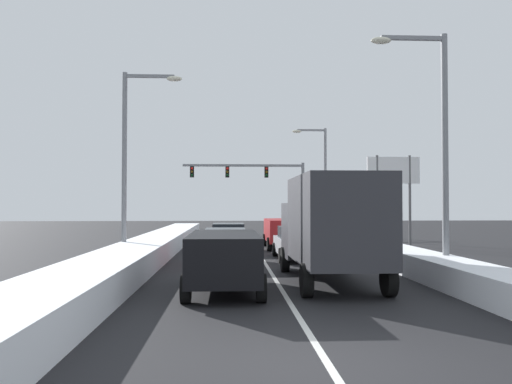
% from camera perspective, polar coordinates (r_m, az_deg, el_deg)
% --- Properties ---
extents(ground_plane, '(120.00, 120.00, 0.00)m').
position_cam_1_polar(ground_plane, '(22.99, 0.90, -7.66)').
color(ground_plane, black).
extents(lane_stripe_between_right_lane_and_center_lane, '(0.14, 40.61, 0.01)m').
position_cam_1_polar(lane_stripe_between_right_lane_and_center_lane, '(26.66, 0.36, -6.80)').
color(lane_stripe_between_right_lane_and_center_lane, silver).
rests_on(lane_stripe_between_right_lane_and_center_lane, ground).
extents(snow_bank_right_shoulder, '(1.59, 40.61, 0.78)m').
position_cam_1_polar(snow_bank_right_shoulder, '(27.44, 11.53, -5.81)').
color(snow_bank_right_shoulder, white).
rests_on(snow_bank_right_shoulder, ground).
extents(snow_bank_left_shoulder, '(2.14, 40.61, 0.86)m').
position_cam_1_polar(snow_bank_left_shoulder, '(26.84, -11.07, -5.82)').
color(snow_bank_left_shoulder, white).
rests_on(snow_bank_left_shoulder, ground).
extents(box_truck_right_lane_nearest, '(2.53, 7.20, 3.36)m').
position_cam_1_polar(box_truck_right_lane_nearest, '(16.61, 8.17, -3.46)').
color(box_truck_right_lane_nearest, '#38383D').
rests_on(box_truck_right_lane_nearest, ground).
extents(sedan_silver_right_lane_second, '(2.00, 4.50, 1.51)m').
position_cam_1_polar(sedan_silver_right_lane_second, '(23.83, 4.58, -5.60)').
color(sedan_silver_right_lane_second, '#B7BABF').
rests_on(sedan_silver_right_lane_second, ground).
extents(suv_red_right_lane_third, '(2.16, 4.90, 1.67)m').
position_cam_1_polar(suv_red_right_lane_third, '(29.88, 3.05, -4.28)').
color(suv_red_right_lane_third, maroon).
rests_on(suv_red_right_lane_third, ground).
extents(suv_black_center_lane_nearest, '(2.16, 4.90, 1.67)m').
position_cam_1_polar(suv_black_center_lane_nearest, '(14.95, -3.51, -7.09)').
color(suv_black_center_lane_nearest, black).
rests_on(suv_black_center_lane_nearest, ground).
extents(sedan_maroon_center_lane_second, '(2.00, 4.50, 1.51)m').
position_cam_1_polar(sedan_maroon_center_lane_second, '(21.76, -3.41, -5.99)').
color(sedan_maroon_center_lane_second, maroon).
rests_on(sedan_maroon_center_lane_second, ground).
extents(sedan_gray_center_lane_third, '(2.00, 4.50, 1.51)m').
position_cam_1_polar(sedan_gray_center_lane_third, '(27.76, -3.06, -5.01)').
color(sedan_gray_center_lane_third, slate).
rests_on(sedan_gray_center_lane_third, ground).
extents(traffic_light_gantry, '(10.60, 0.47, 6.20)m').
position_cam_1_polar(traffic_light_gantry, '(45.08, 0.49, 1.38)').
color(traffic_light_gantry, slate).
rests_on(traffic_light_gantry, ground).
extents(street_lamp_right_near, '(2.66, 0.36, 8.36)m').
position_cam_1_polar(street_lamp_right_near, '(18.80, 19.08, 6.27)').
color(street_lamp_right_near, gray).
rests_on(street_lamp_right_near, ground).
extents(street_lamp_right_mid, '(2.66, 0.36, 8.42)m').
position_cam_1_polar(street_lamp_right_mid, '(40.12, 7.14, 2.17)').
color(street_lamp_right_mid, gray).
rests_on(street_lamp_right_mid, ground).
extents(street_lamp_left_mid, '(2.66, 0.36, 8.42)m').
position_cam_1_polar(street_lamp_left_mid, '(23.80, -13.45, 4.70)').
color(street_lamp_left_mid, gray).
rests_on(street_lamp_left_mid, ground).
extents(roadside_sign_right, '(3.20, 0.16, 5.50)m').
position_cam_1_polar(roadside_sign_right, '(32.33, 14.89, 1.31)').
color(roadside_sign_right, '#59595B').
rests_on(roadside_sign_right, ground).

